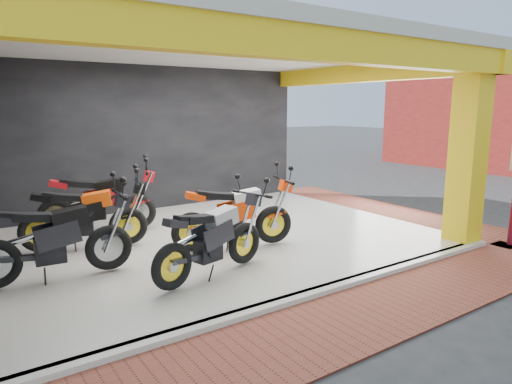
% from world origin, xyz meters
% --- Properties ---
extents(ground, '(80.00, 80.00, 0.00)m').
position_xyz_m(ground, '(0.00, 0.00, 0.00)').
color(ground, '#2D2D30').
rests_on(ground, ground).
extents(showroom_floor, '(8.00, 6.00, 0.10)m').
position_xyz_m(showroom_floor, '(0.00, 2.00, 0.05)').
color(showroom_floor, white).
rests_on(showroom_floor, ground).
extents(showroom_ceiling, '(8.40, 6.40, 0.20)m').
position_xyz_m(showroom_ceiling, '(0.00, 2.00, 3.60)').
color(showroom_ceiling, beige).
rests_on(showroom_ceiling, corner_column).
extents(back_wall, '(8.20, 0.20, 3.50)m').
position_xyz_m(back_wall, '(0.00, 5.10, 1.75)').
color(back_wall, black).
rests_on(back_wall, ground).
extents(corner_column, '(0.50, 0.50, 3.50)m').
position_xyz_m(corner_column, '(3.75, -0.75, 1.75)').
color(corner_column, yellow).
rests_on(corner_column, ground).
extents(header_beam_front, '(8.40, 0.30, 0.40)m').
position_xyz_m(header_beam_front, '(0.00, -1.00, 3.30)').
color(header_beam_front, yellow).
rests_on(header_beam_front, corner_column).
extents(header_beam_right, '(0.30, 6.40, 0.40)m').
position_xyz_m(header_beam_right, '(4.00, 2.00, 3.30)').
color(header_beam_right, yellow).
rests_on(header_beam_right, corner_column).
extents(floor_kerb, '(8.00, 0.20, 0.10)m').
position_xyz_m(floor_kerb, '(0.00, -1.02, 0.05)').
color(floor_kerb, white).
rests_on(floor_kerb, ground).
extents(paver_front, '(9.00, 1.40, 0.03)m').
position_xyz_m(paver_front, '(0.00, -1.80, 0.01)').
color(paver_front, brown).
rests_on(paver_front, ground).
extents(paver_right, '(1.40, 7.00, 0.03)m').
position_xyz_m(paver_right, '(4.80, 2.00, 0.01)').
color(paver_right, brown).
rests_on(paver_right, ground).
extents(moto_hero, '(2.44, 1.41, 1.40)m').
position_xyz_m(moto_hero, '(0.64, 0.98, 0.80)').
color(moto_hero, '#FF420A').
rests_on(moto_hero, showroom_floor).
extents(moto_row_a, '(2.32, 1.32, 1.34)m').
position_xyz_m(moto_row_a, '(-0.37, 0.38, 0.77)').
color(moto_row_a, black).
rests_on(moto_row_a, showroom_floor).
extents(moto_row_b, '(2.37, 1.05, 1.41)m').
position_xyz_m(moto_row_b, '(-2.21, 1.28, 0.80)').
color(moto_row_b, black).
rests_on(moto_row_b, showroom_floor).
extents(moto_row_c, '(2.39, 1.47, 1.37)m').
position_xyz_m(moto_row_c, '(-1.53, 2.37, 0.79)').
color(moto_row_c, black).
rests_on(moto_row_c, showroom_floor).
extents(moto_row_d, '(2.51, 1.61, 1.44)m').
position_xyz_m(moto_row_d, '(-1.01, 3.30, 0.82)').
color(moto_row_d, red).
rests_on(moto_row_d, showroom_floor).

